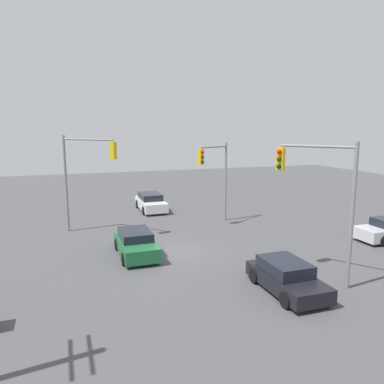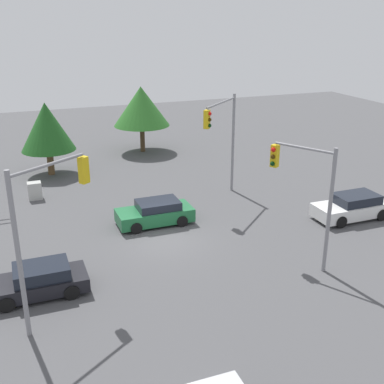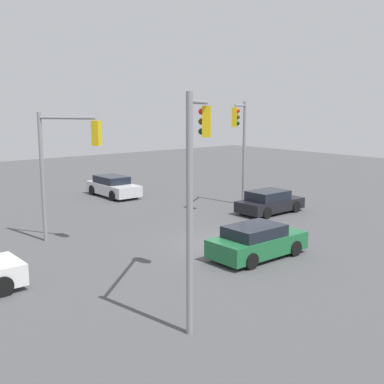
# 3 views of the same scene
# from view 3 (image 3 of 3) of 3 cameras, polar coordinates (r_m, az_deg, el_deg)

# --- Properties ---
(ground_plane) EXTENTS (80.00, 80.00, 0.00)m
(ground_plane) POSITION_cam_3_polar(r_m,az_deg,el_deg) (21.64, 3.79, -6.30)
(ground_plane) COLOR #4C4C4F
(sedan_green) EXTENTS (4.23, 1.98, 1.37)m
(sedan_green) POSITION_cam_3_polar(r_m,az_deg,el_deg) (19.92, 7.72, -5.83)
(sedan_green) COLOR #1E6638
(sedan_green) RESTS_ON ground_plane
(sedan_dark) EXTENTS (4.10, 1.96, 1.33)m
(sedan_dark) POSITION_cam_3_polar(r_m,az_deg,el_deg) (28.20, 9.17, -1.20)
(sedan_dark) COLOR black
(sedan_dark) RESTS_ON ground_plane
(sedan_silver) EXTENTS (1.95, 4.48, 1.40)m
(sedan_silver) POSITION_cam_3_polar(r_m,az_deg,el_deg) (33.48, -9.35, 0.65)
(sedan_silver) COLOR silver
(sedan_silver) RESTS_ON ground_plane
(traffic_signal_main) EXTENTS (1.78, 2.83, 5.86)m
(traffic_signal_main) POSITION_cam_3_polar(r_m,az_deg,el_deg) (21.85, -14.90, 4.21)
(traffic_signal_main) COLOR gray
(traffic_signal_main) RESTS_ON ground_plane
(traffic_signal_cross) EXTENTS (3.03, 2.24, 6.40)m
(traffic_signal_cross) POSITION_cam_3_polar(r_m,az_deg,el_deg) (28.69, 5.81, 6.57)
(traffic_signal_cross) COLOR gray
(traffic_signal_cross) RESTS_ON ground_plane
(traffic_signal_aux) EXTENTS (3.36, 3.14, 6.48)m
(traffic_signal_aux) POSITION_cam_3_polar(r_m,az_deg,el_deg) (13.99, 0.60, 3.36)
(traffic_signal_aux) COLOR gray
(traffic_signal_aux) RESTS_ON ground_plane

